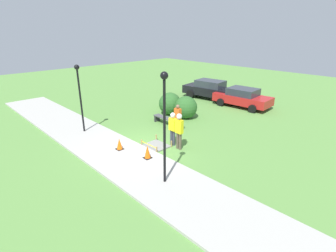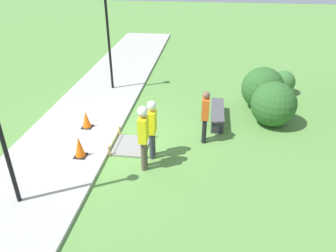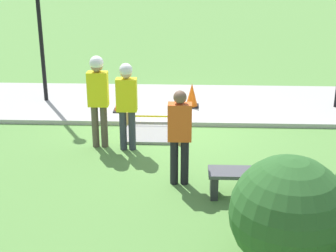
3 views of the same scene
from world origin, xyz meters
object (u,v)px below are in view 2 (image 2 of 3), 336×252
worker_assistant (143,132)px  lamppost_far (108,28)px  traffic_cone_far_patch (79,147)px  park_bench (217,112)px  traffic_cone_near_patch (86,120)px  bystander_in_orange_shirt (205,114)px  worker_supervisor (152,125)px

worker_assistant → lamppost_far: 6.08m
traffic_cone_far_patch → park_bench: bearing=126.7°
traffic_cone_near_patch → traffic_cone_far_patch: size_ratio=0.91×
bystander_in_orange_shirt → lamppost_far: lamppost_far is taller
park_bench → lamppost_far: lamppost_far is taller
traffic_cone_near_patch → traffic_cone_far_patch: (1.69, 0.41, 0.03)m
traffic_cone_near_patch → lamppost_far: (-3.51, -0.12, 2.23)m
traffic_cone_far_patch → lamppost_far: size_ratio=0.17×
park_bench → worker_assistant: bearing=-32.9°
traffic_cone_near_patch → lamppost_far: lamppost_far is taller
traffic_cone_far_patch → worker_supervisor: size_ratio=0.36×
worker_supervisor → traffic_cone_near_patch: bearing=-117.8°
worker_supervisor → worker_assistant: (0.58, -0.13, 0.08)m
traffic_cone_near_patch → worker_supervisor: bearing=62.2°
worker_supervisor → lamppost_far: 5.65m
park_bench → worker_supervisor: (2.50, -1.87, 0.72)m
park_bench → worker_supervisor: bearing=-36.7°
park_bench → bystander_in_orange_shirt: 1.62m
traffic_cone_near_patch → bystander_in_orange_shirt: bearing=86.7°
traffic_cone_far_patch → lamppost_far: bearing=-174.3°
traffic_cone_near_patch → traffic_cone_far_patch: 1.74m
traffic_cone_far_patch → bystander_in_orange_shirt: 3.81m
worker_supervisor → worker_assistant: 0.60m
worker_assistant → bystander_in_orange_shirt: size_ratio=1.12×
traffic_cone_far_patch → worker_supervisor: worker_supervisor is taller
worker_supervisor → traffic_cone_far_patch: bearing=-78.8°
lamppost_far → worker_supervisor: bearing=28.0°
park_bench → traffic_cone_far_patch: bearing=-53.3°
lamppost_far → bystander_in_orange_shirt: bearing=47.0°
traffic_cone_near_patch → worker_supervisor: 2.84m
traffic_cone_near_patch → worker_assistant: (1.86, 2.31, 0.75)m
bystander_in_orange_shirt → traffic_cone_far_patch: bearing=-67.2°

